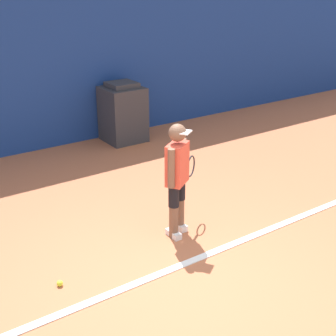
{
  "coord_description": "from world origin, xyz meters",
  "views": [
    {
      "loc": [
        -2.58,
        -3.4,
        3.15
      ],
      "look_at": [
        0.56,
        1.14,
        0.85
      ],
      "focal_mm": 50.0,
      "sensor_mm": 36.0,
      "label": 1
    }
  ],
  "objects": [
    {
      "name": "tennis_ball",
      "position": [
        -1.15,
        0.74,
        0.03
      ],
      "size": [
        0.07,
        0.07,
        0.07
      ],
      "color": "#D1E533",
      "rests_on": "ground_plane"
    },
    {
      "name": "covered_chair",
      "position": [
        1.85,
        4.58,
        0.57
      ],
      "size": [
        0.77,
        0.76,
        1.2
      ],
      "color": "#333338",
      "rests_on": "ground_plane"
    },
    {
      "name": "court_baseline",
      "position": [
        0.0,
        0.29,
        0.01
      ],
      "size": [
        21.6,
        0.1,
        0.01
      ],
      "color": "white",
      "rests_on": "ground_plane"
    },
    {
      "name": "tennis_player",
      "position": [
        0.57,
        0.95,
        0.82
      ],
      "size": [
        0.78,
        0.56,
        1.49
      ],
      "rotation": [
        0.0,
        0.0,
        0.58
      ],
      "color": "brown",
      "rests_on": "ground_plane"
    },
    {
      "name": "back_wall",
      "position": [
        0.0,
        5.06,
        1.55
      ],
      "size": [
        24.0,
        0.1,
        3.1
      ],
      "color": "navy",
      "rests_on": "ground_plane"
    },
    {
      "name": "ground_plane",
      "position": [
        0.0,
        0.0,
        0.0
      ],
      "size": [
        24.0,
        24.0,
        0.0
      ],
      "primitive_type": "plane",
      "color": "#B76642"
    }
  ]
}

